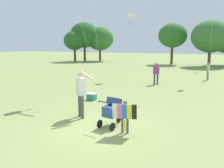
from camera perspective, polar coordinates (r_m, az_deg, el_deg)
ground_plane at (r=8.01m, az=-2.27°, el=-10.84°), size 120.00×120.00×0.00m
treeline_distant at (r=33.02m, az=17.19°, el=11.14°), size 35.11×6.95×6.31m
child_with_butterfly_kite at (r=7.37m, az=3.21°, el=-7.30°), size 0.78×0.45×1.08m
person_adult_flyer at (r=8.93m, az=-7.70°, el=-1.47°), size 0.72×0.49×1.88m
stroller at (r=8.03m, az=0.15°, el=-6.22°), size 0.65×1.12×1.03m
kite_blue_high at (r=18.96m, az=4.41°, el=16.29°), size 2.28×2.74×5.19m
person_red_shirt at (r=19.51m, az=22.60°, el=3.23°), size 0.25×0.43×1.37m
person_sitting_far at (r=16.35m, az=10.84°, el=2.98°), size 0.40×0.37×1.53m
cooler_box at (r=11.83m, az=-5.04°, el=-3.10°), size 0.45×0.33×0.35m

